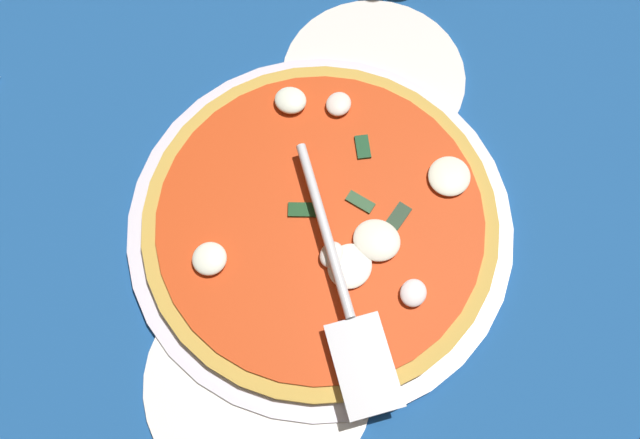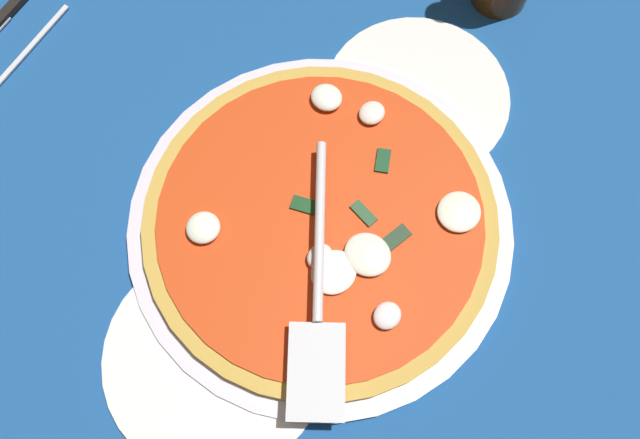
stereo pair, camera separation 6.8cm
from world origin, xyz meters
The scene contains 6 objects.
ground_plane centered at (0.00, 0.00, -0.40)cm, with size 110.62×110.62×0.80cm, color #1A4B8B.
pizza_pan centered at (-0.04, 1.87, 0.68)cm, with size 40.28×40.28×1.36cm, color silver.
dinner_plate_left centered at (-16.99, 0.65, 0.50)cm, with size 22.30×22.30×1.00cm, color white.
dinner_plate_right centered at (19.05, 3.79, 0.50)cm, with size 21.00×21.00×1.00cm, color white.
pizza centered at (0.08, 1.73, 2.10)cm, with size 36.83×36.83×2.65cm.
pizza_server centered at (-6.05, -3.10, 4.36)cm, with size 23.42×20.15×1.00cm.
Camera 1 is at (-21.74, -8.01, 66.01)cm, focal length 37.11 mm.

